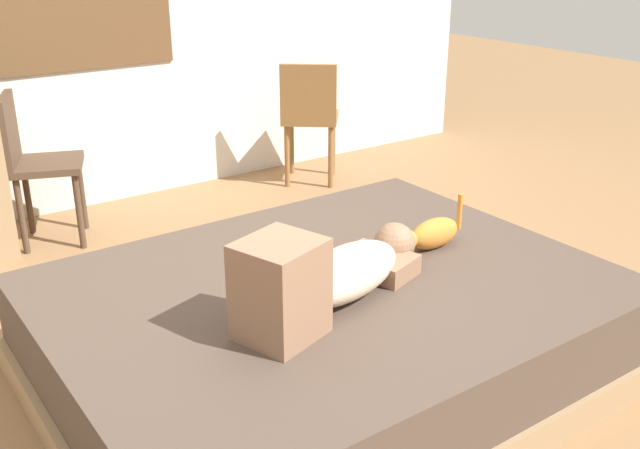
% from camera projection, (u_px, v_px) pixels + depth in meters
% --- Properties ---
extents(ground_plane, '(16.00, 16.00, 0.00)m').
position_uv_depth(ground_plane, '(299.00, 378.00, 2.97)').
color(ground_plane, olive).
extents(bed, '(2.16, 1.68, 0.42)m').
position_uv_depth(bed, '(329.00, 330.00, 2.91)').
color(bed, '#997A56').
rests_on(bed, ground).
extents(person_lying, '(0.93, 0.50, 0.34)m').
position_uv_depth(person_lying, '(331.00, 275.00, 2.63)').
color(person_lying, '#CCB299').
rests_on(person_lying, bed).
extents(cat, '(0.36, 0.12, 0.21)m').
position_uv_depth(cat, '(431.00, 234.00, 3.10)').
color(cat, '#C67A2D').
rests_on(cat, bed).
extents(chair_by_desk, '(0.49, 0.49, 0.86)m').
position_uv_depth(chair_by_desk, '(32.00, 157.00, 4.07)').
color(chair_by_desk, '#4C3828').
rests_on(chair_by_desk, ground).
extents(chair_spare, '(0.53, 0.53, 0.86)m').
position_uv_depth(chair_spare, '(310.00, 113.00, 5.05)').
color(chair_spare, brown).
rests_on(chair_spare, ground).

